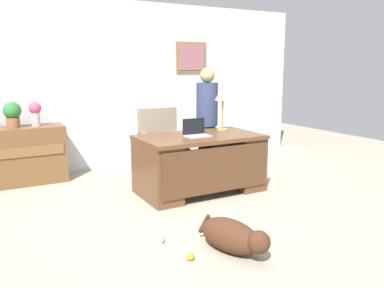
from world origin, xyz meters
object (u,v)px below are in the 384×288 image
Objects in this scene: potted_plant at (12,114)px; dog_toy_ball at (190,256)px; laptop at (196,132)px; vase_with_flowers at (35,112)px; desk at (201,162)px; armchair at (162,146)px; person_standing at (207,122)px; dog_lying at (233,236)px; desk_lamp at (223,96)px; credenza at (17,156)px; dog_toy_bone at (162,238)px.

potted_plant reaches higher than dog_toy_ball.
laptop is 2.35m from vase_with_flowers.
desk is 0.93m from armchair.
person_standing is 2.83m from dog_toy_ball.
desk is 2.70m from potted_plant.
vase_with_flowers reaches higher than dog_lying.
desk_lamp reaches higher than dog_toy_ball.
credenza is at bearing 161.78° from armchair.
person_standing is at bearing -26.18° from armchair.
credenza is 3.03m from desk_lamp.
potted_plant is at bearing 180.00° from vase_with_flowers.
dog_toy_bone is (0.72, -2.71, -0.99)m from vase_with_flowers.
potted_plant reaches higher than laptop.
armchair reaches higher than dog_toy_bone.
desk_lamp is at bearing -88.17° from person_standing.
laptop is at bearing -42.07° from vase_with_flowers.
dog_toy_ball is at bearing -76.49° from vase_with_flowers.
dog_lying is at bearing -65.57° from potted_plant.
desk_lamp reaches higher than dog_lying.
potted_plant is (-0.01, 0.00, 0.61)m from credenza.
dog_toy_bone is at bearing -133.67° from desk.
desk is 8.63× the size of dog_toy_bone.
dog_toy_ball is (1.06, -3.20, -0.37)m from credenza.
person_standing is at bearing 91.83° from desk_lamp.
credenza is 7.08× the size of dog_toy_bone.
person_standing is (0.60, -0.30, 0.37)m from armchair.
vase_with_flowers is 4.90× the size of dog_toy_ball.
laptop is 4.53× the size of dog_toy_ball.
dog_toy_bone is at bearing -114.85° from armchair.
person_standing is 8.80× the size of dog_toy_bone.
dog_lying is (-0.50, -2.60, -0.32)m from armchair.
laptop is (2.03, -1.57, 0.41)m from credenza.
dog_toy_ball reaches higher than dog_toy_bone.
laptop is at bearing -37.60° from potted_plant.
dog_toy_ball is 0.38× the size of dog_toy_bone.
dog_toy_bone is (-0.96, -2.06, -0.45)m from armchair.
desk_lamp is at bearing -48.62° from armchair.
desk is 1.22× the size of credenza.
potted_plant reaches higher than vase_with_flowers.
credenza is 3.66× the size of potted_plant.
dog_toy_bone is (-1.57, -1.36, -1.22)m from desk_lamp.
potted_plant reaches higher than credenza.
vase_with_flowers is (-1.81, 1.57, 0.61)m from desk.
dog_lying is at bearing -7.06° from dog_toy_ball.
dog_lying is at bearing -49.68° from dog_toy_bone.
vase_with_flowers is at bearing 137.93° from laptop.
potted_plant is (-0.30, 0.00, -0.00)m from vase_with_flowers.
person_standing is 2.75m from potted_plant.
armchair is 3.01× the size of vase_with_flowers.
vase_with_flowers reaches higher than dog_toy_ball.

